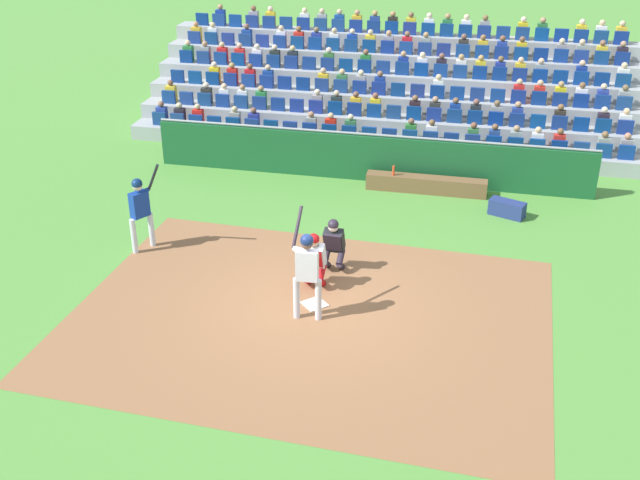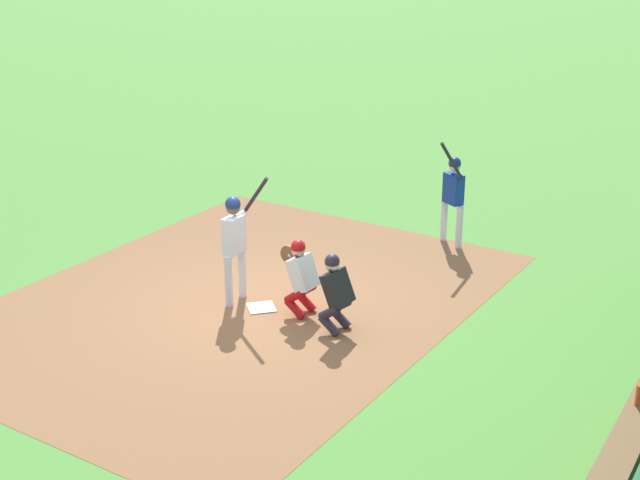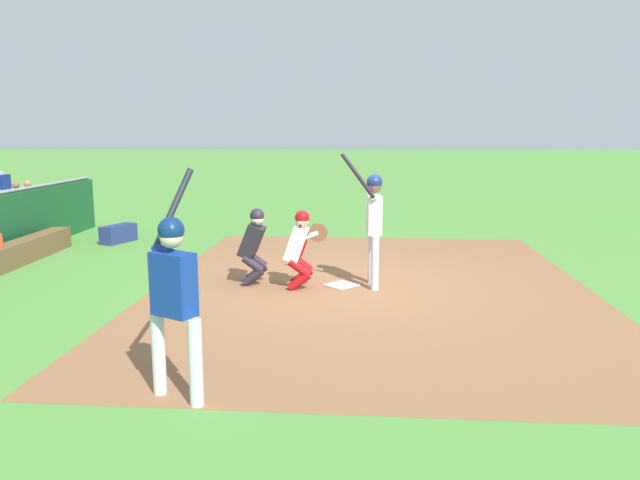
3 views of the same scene
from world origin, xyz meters
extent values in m
plane|color=#508D39|center=(0.00, 0.00, 0.00)|extent=(160.00, 160.00, 0.00)
cube|color=#8C5E3D|center=(0.00, 0.50, 0.00)|extent=(9.63, 7.43, 0.01)
cube|color=white|center=(0.00, 0.00, 0.02)|extent=(0.62, 0.62, 0.02)
cylinder|color=silver|center=(-0.19, 0.51, 0.44)|extent=(0.14, 0.14, 0.89)
cylinder|color=silver|center=(0.24, 0.54, 0.44)|extent=(0.14, 0.14, 0.89)
cube|color=silver|center=(0.02, 0.52, 1.20)|extent=(0.44, 0.25, 0.63)
sphere|color=brown|center=(0.02, 0.52, 1.67)|extent=(0.23, 0.23, 0.23)
sphere|color=navy|center=(0.02, 0.52, 1.73)|extent=(0.26, 0.26, 0.26)
cylinder|color=silver|center=(0.07, 0.50, 1.50)|extent=(0.46, 0.11, 0.14)
cylinder|color=silver|center=(0.25, 0.51, 1.50)|extent=(0.17, 0.14, 0.13)
cylinder|color=black|center=(0.27, 0.25, 1.86)|extent=(0.12, 0.55, 0.70)
sphere|color=black|center=(0.30, 0.49, 1.52)|extent=(0.06, 0.06, 0.06)
cylinder|color=#B40F13|center=(0.00, -0.66, 0.15)|extent=(0.16, 0.39, 0.34)
cylinder|color=#B40F13|center=(0.00, -0.66, 0.37)|extent=(0.16, 0.39, 0.33)
cylinder|color=#B40F13|center=(0.32, -0.68, 0.15)|extent=(0.16, 0.39, 0.34)
cylinder|color=#B40F13|center=(0.32, -0.68, 0.37)|extent=(0.16, 0.39, 0.33)
cube|color=white|center=(0.15, -0.73, 0.74)|extent=(0.44, 0.43, 0.60)
cube|color=#B40F13|center=(0.16, -0.61, 0.74)|extent=(0.39, 0.22, 0.45)
sphere|color=tan|center=(0.16, -0.64, 1.11)|extent=(0.22, 0.22, 0.22)
cube|color=black|center=(0.16, -0.64, 1.11)|extent=(0.20, 0.11, 0.20)
sphere|color=#B40F13|center=(0.16, -0.64, 1.17)|extent=(0.24, 0.24, 0.24)
cylinder|color=brown|center=(0.29, -0.38, 0.95)|extent=(0.08, 0.30, 0.30)
cylinder|color=white|center=(0.31, -0.55, 0.88)|extent=(0.14, 0.40, 0.22)
cylinder|color=#29202E|center=(-0.26, -1.45, 0.15)|extent=(0.16, 0.39, 0.34)
cylinder|color=#29202E|center=(-0.26, -1.45, 0.37)|extent=(0.16, 0.39, 0.33)
cylinder|color=#29202E|center=(0.06, -1.47, 0.15)|extent=(0.16, 0.39, 0.34)
cylinder|color=#29202E|center=(0.06, -1.47, 0.37)|extent=(0.16, 0.39, 0.33)
cube|color=black|center=(-0.10, -1.51, 0.74)|extent=(0.44, 0.45, 0.60)
cube|color=#29202E|center=(-0.09, -1.39, 0.74)|extent=(0.39, 0.24, 0.45)
sphere|color=beige|center=(-0.09, -1.41, 1.10)|extent=(0.22, 0.22, 0.22)
cube|color=black|center=(-0.09, -1.41, 1.10)|extent=(0.20, 0.12, 0.20)
sphere|color=#29202E|center=(-0.09, -1.41, 1.16)|extent=(0.24, 0.24, 0.24)
cube|color=brown|center=(-1.67, -6.27, 0.22)|extent=(3.24, 0.40, 0.44)
cylinder|color=#D94324|center=(-0.78, -6.20, 0.58)|extent=(0.07, 0.07, 0.27)
cube|color=navy|center=(-3.82, -5.19, 0.20)|extent=(0.96, 0.66, 0.41)
cylinder|color=silver|center=(4.53, -1.32, 0.42)|extent=(0.18, 0.18, 0.84)
cylinder|color=silver|center=(4.29, -1.74, 0.42)|extent=(0.18, 0.18, 0.84)
cube|color=navy|center=(4.41, -1.53, 1.14)|extent=(0.40, 0.47, 0.60)
sphere|color=beige|center=(4.41, -1.53, 1.58)|extent=(0.22, 0.22, 0.22)
sphere|color=navy|center=(4.41, -1.53, 1.64)|extent=(0.24, 0.24, 0.24)
cylinder|color=navy|center=(4.36, -1.56, 1.42)|extent=(0.34, 0.41, 0.14)
cylinder|color=navy|center=(4.28, -1.70, 1.42)|extent=(0.17, 0.16, 0.13)
cylinder|color=#1F222D|center=(4.04, -1.60, 1.80)|extent=(0.47, 0.34, 0.75)
sphere|color=black|center=(4.23, -1.73, 1.45)|extent=(0.06, 0.06, 0.06)
cube|color=navy|center=(-7.06, -8.76, 0.67)|extent=(0.44, 0.10, 0.42)
cube|color=gray|center=(-7.06, -8.99, 0.72)|extent=(0.32, 0.22, 0.52)
sphere|color=#B07257|center=(-7.06, -8.99, 1.08)|extent=(0.19, 0.19, 0.19)
cube|color=navy|center=(-6.44, -8.76, 0.67)|extent=(0.44, 0.10, 0.42)
cube|color=gray|center=(-6.44, -8.99, 0.72)|extent=(0.32, 0.22, 0.52)
sphere|color=brown|center=(-6.44, -8.99, 1.08)|extent=(0.19, 0.19, 0.19)
cube|color=navy|center=(-5.83, -8.76, 0.67)|extent=(0.44, 0.10, 0.42)
cube|color=navy|center=(-5.22, -8.76, 0.67)|extent=(0.44, 0.10, 0.42)
cube|color=navy|center=(-7.06, -9.63, 1.12)|extent=(0.44, 0.10, 0.42)
camera|label=1|loc=(-2.97, 12.92, 8.27)|focal=42.80mm
camera|label=2|loc=(-11.39, -7.83, 6.39)|focal=51.25mm
camera|label=3|loc=(9.78, 0.06, 2.53)|focal=33.96mm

